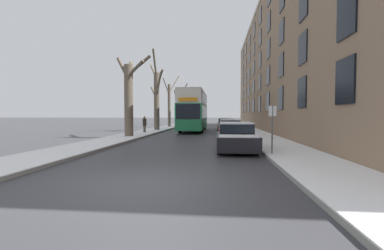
% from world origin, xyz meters
% --- Properties ---
extents(ground_plane, '(320.00, 320.00, 0.00)m').
position_xyz_m(ground_plane, '(0.00, 0.00, 0.00)').
color(ground_plane, '#38383D').
extents(sidewalk_left, '(2.69, 130.00, 0.16)m').
position_xyz_m(sidewalk_left, '(-5.23, 53.00, 0.08)').
color(sidewalk_left, gray).
rests_on(sidewalk_left, ground).
extents(sidewalk_right, '(2.69, 130.00, 0.16)m').
position_xyz_m(sidewalk_right, '(5.23, 53.00, 0.08)').
color(sidewalk_right, gray).
rests_on(sidewalk_right, ground).
extents(terrace_facade_right, '(9.10, 49.73, 15.24)m').
position_xyz_m(terrace_facade_right, '(11.07, 22.96, 7.62)').
color(terrace_facade_right, '#8C7056').
rests_on(terrace_facade_right, ground).
extents(bare_tree_left_0, '(2.80, 3.41, 6.56)m').
position_xyz_m(bare_tree_left_0, '(-5.02, 12.98, 3.36)').
color(bare_tree_left_0, brown).
rests_on(bare_tree_left_0, ground).
extents(bare_tree_left_1, '(2.41, 3.79, 8.79)m').
position_xyz_m(bare_tree_left_1, '(-4.92, 21.57, 3.80)').
color(bare_tree_left_1, brown).
rests_on(bare_tree_left_1, ground).
extents(bare_tree_left_2, '(1.95, 2.99, 7.63)m').
position_xyz_m(bare_tree_left_2, '(-5.06, 29.81, 3.44)').
color(bare_tree_left_2, brown).
rests_on(bare_tree_left_2, ground).
extents(bare_tree_left_3, '(2.35, 4.10, 7.30)m').
position_xyz_m(bare_tree_left_3, '(-4.93, 38.10, 3.31)').
color(bare_tree_left_3, brown).
rests_on(bare_tree_left_3, ground).
extents(double_decker_bus, '(2.49, 11.60, 4.33)m').
position_xyz_m(double_decker_bus, '(-0.81, 22.33, 2.46)').
color(double_decker_bus, '#1E7A47').
rests_on(double_decker_bus, ground).
extents(parked_car_0, '(1.89, 4.38, 1.43)m').
position_xyz_m(parked_car_0, '(2.79, 6.55, 0.66)').
color(parked_car_0, black).
rests_on(parked_car_0, ground).
extents(parked_car_1, '(1.69, 4.52, 1.46)m').
position_xyz_m(parked_car_1, '(2.79, 13.01, 0.67)').
color(parked_car_1, maroon).
rests_on(parked_car_1, ground).
extents(parked_car_2, '(1.69, 4.24, 1.33)m').
position_xyz_m(parked_car_2, '(2.79, 18.95, 0.62)').
color(parked_car_2, maroon).
rests_on(parked_car_2, ground).
extents(parked_car_3, '(1.90, 4.38, 1.40)m').
position_xyz_m(parked_car_3, '(2.79, 24.10, 0.65)').
color(parked_car_3, '#474C56').
rests_on(parked_car_3, ground).
extents(parked_car_4, '(1.82, 4.00, 1.38)m').
position_xyz_m(parked_car_4, '(2.79, 30.45, 0.64)').
color(parked_car_4, slate).
rests_on(parked_car_4, ground).
extents(pedestrian_left_sidewalk, '(0.36, 0.36, 1.67)m').
position_xyz_m(pedestrian_left_sidewalk, '(-4.99, 17.04, 0.92)').
color(pedestrian_left_sidewalk, '#4C4742').
rests_on(pedestrian_left_sidewalk, ground).
extents(street_sign_post, '(0.32, 0.07, 2.21)m').
position_xyz_m(street_sign_post, '(4.19, 4.65, 1.28)').
color(street_sign_post, '#4C4F54').
rests_on(street_sign_post, ground).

